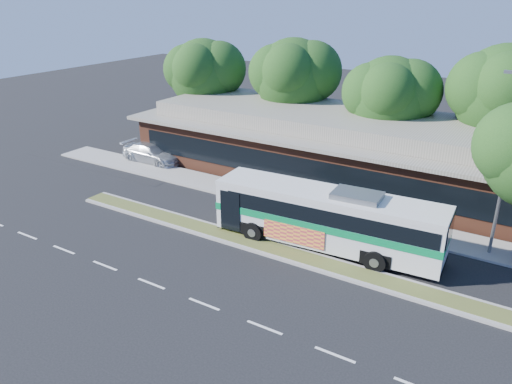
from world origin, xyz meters
TOP-DOWN VIEW (x-y plane):
  - ground at (0.00, 0.00)m, footprint 120.00×120.00m
  - median_strip at (0.00, 0.60)m, footprint 26.00×1.10m
  - sidewalk at (0.00, 6.40)m, footprint 44.00×2.60m
  - parking_lot at (-18.00, 10.00)m, footprint 14.00×12.00m
  - plaza_building at (0.00, 12.99)m, footprint 33.20×11.20m
  - lamp_post at (9.56, 6.00)m, footprint 0.93×0.18m
  - tree_bg_a at (-14.58, 15.14)m, footprint 6.47×5.80m
  - tree_bg_b at (-6.57, 16.14)m, footprint 6.69×6.00m
  - tree_bg_c at (1.40, 15.13)m, footprint 6.24×5.60m
  - transit_bus at (2.30, 2.40)m, footprint 11.89×3.29m
  - sedan at (-14.70, 7.80)m, footprint 5.02×2.06m

SIDE VIEW (x-z plane):
  - ground at x=0.00m, z-range 0.00..0.00m
  - parking_lot at x=-18.00m, z-range 0.00..0.01m
  - sidewalk at x=0.00m, z-range 0.00..0.12m
  - median_strip at x=0.00m, z-range 0.00..0.15m
  - sedan at x=-14.70m, z-range 0.00..1.45m
  - transit_bus at x=2.30m, z-range 0.19..3.49m
  - plaza_building at x=0.00m, z-range -0.10..4.35m
  - lamp_post at x=9.56m, z-range 0.37..9.44m
  - tree_bg_c at x=1.40m, z-range 1.46..9.72m
  - tree_bg_a at x=-14.58m, z-range 1.55..10.18m
  - tree_bg_b at x=-6.57m, z-range 1.64..10.64m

